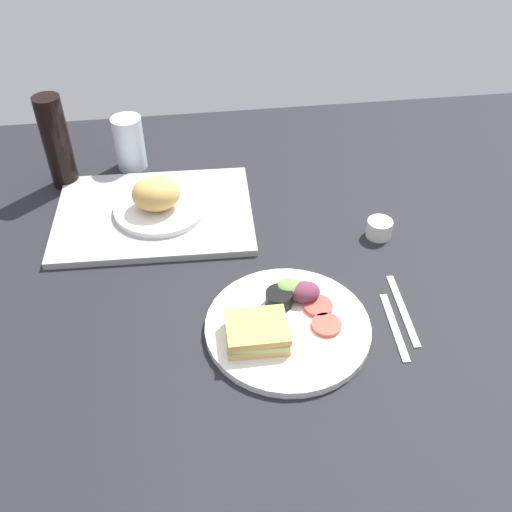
{
  "coord_description": "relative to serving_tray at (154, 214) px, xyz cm",
  "views": [
    {
      "loc": [
        -10.21,
        -84.93,
        80.94
      ],
      "look_at": [
        2.0,
        3.0,
        4.0
      ],
      "focal_mm": 40.49,
      "sensor_mm": 36.0,
      "label": 1
    }
  ],
  "objects": [
    {
      "name": "plate_with_salad",
      "position": [
        23.72,
        -38.56,
        0.82
      ],
      "size": [
        30.77,
        30.77,
        5.4
      ],
      "color": "white",
      "rests_on": "ground_plane"
    },
    {
      "name": "serving_tray",
      "position": [
        0.0,
        0.0,
        0.0
      ],
      "size": [
        46.23,
        34.69,
        1.6
      ],
      "primitive_type": "cube",
      "rotation": [
        0.0,
        0.0,
        -0.04
      ],
      "color": "#9EA0A3",
      "rests_on": "ground_plane"
    },
    {
      "name": "ground_plane",
      "position": [
        18.81,
        -24.8,
        -2.3
      ],
      "size": [
        190.0,
        150.0,
        3.0
      ],
      "primitive_type": "cube",
      "color": "black"
    },
    {
      "name": "bread_plate_near",
      "position": [
        1.3,
        -0.32,
        3.91
      ],
      "size": [
        21.3,
        21.3,
        8.84
      ],
      "color": "white",
      "rests_on": "serving_tray"
    },
    {
      "name": "soda_bottle",
      "position": [
        -21.68,
        16.81,
        10.8
      ],
      "size": [
        6.4,
        6.4,
        23.2
      ],
      "primitive_type": "cylinder",
      "color": "black",
      "rests_on": "ground_plane"
    },
    {
      "name": "espresso_cup",
      "position": [
        49.44,
        -14.03,
        1.2
      ],
      "size": [
        5.6,
        5.6,
        4.0
      ],
      "primitive_type": "cylinder",
      "color": "silver",
      "rests_on": "ground_plane"
    },
    {
      "name": "fork",
      "position": [
        44.37,
        -40.97,
        -0.55
      ],
      "size": [
        2.34,
        17.05,
        0.5
      ],
      "primitive_type": "cube",
      "rotation": [
        0.0,
        0.0,
        1.52
      ],
      "color": "#B7B7BC",
      "rests_on": "ground_plane"
    },
    {
      "name": "knife",
      "position": [
        47.37,
        -36.97,
        -0.55
      ],
      "size": [
        2.23,
        19.04,
        0.5
      ],
      "primitive_type": "cube",
      "rotation": [
        0.0,
        0.0,
        1.53
      ],
      "color": "#B7B7BC",
      "rests_on": "ground_plane"
    },
    {
      "name": "drinking_glass",
      "position": [
        -5.45,
        22.71,
        6.08
      ],
      "size": [
        7.58,
        7.58,
        13.75
      ],
      "primitive_type": "cylinder",
      "color": "silver",
      "rests_on": "ground_plane"
    }
  ]
}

